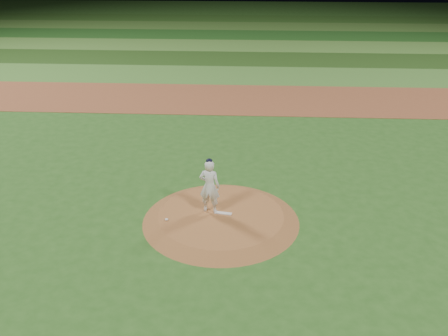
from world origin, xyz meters
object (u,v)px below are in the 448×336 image
object	(u,v)px
pitchers_mound	(221,217)
pitcher_on_mound	(210,186)
pitching_rubber	(223,213)
rosin_bag	(167,219)

from	to	relation	value
pitchers_mound	pitcher_on_mound	bearing A→B (deg)	154.36
pitching_rubber	pitcher_on_mound	xyz separation A→B (m)	(-0.48, 0.13, 0.99)
rosin_bag	pitching_rubber	bearing A→B (deg)	16.16
pitchers_mound	pitcher_on_mound	distance (m)	1.22
rosin_bag	pitcher_on_mound	size ratio (longest dim) A/B	0.06
pitching_rubber	rosin_bag	size ratio (longest dim) A/B	4.91
pitchers_mound	rosin_bag	size ratio (longest dim) A/B	44.40
pitchers_mound	pitching_rubber	world-z (taller)	pitching_rubber
pitchers_mound	rosin_bag	distance (m)	1.91
pitching_rubber	pitcher_on_mound	world-z (taller)	pitcher_on_mound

